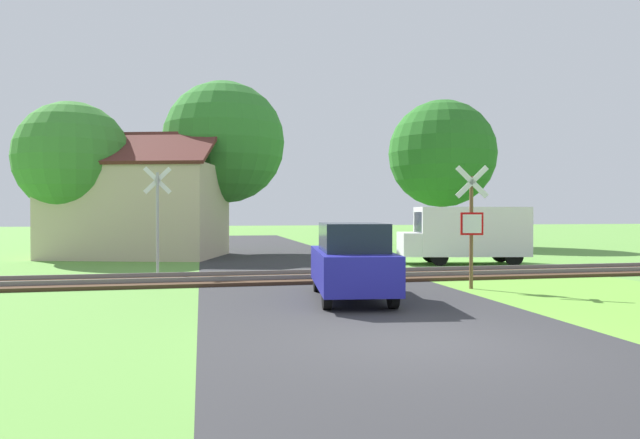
% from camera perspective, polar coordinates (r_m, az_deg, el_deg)
% --- Properties ---
extents(ground_plane, '(160.00, 160.00, 0.00)m').
position_cam_1_polar(ground_plane, '(9.29, 9.19, -11.88)').
color(ground_plane, '#5B933D').
extents(road_asphalt, '(6.64, 80.00, 0.01)m').
position_cam_1_polar(road_asphalt, '(11.15, 5.45, -9.75)').
color(road_asphalt, '#2D2D30').
rests_on(road_asphalt, ground).
extents(rail_track, '(60.00, 2.60, 0.22)m').
position_cam_1_polar(rail_track, '(17.38, -0.94, -5.80)').
color(rail_track, '#422D1E').
rests_on(rail_track, ground).
extents(stop_sign_near, '(0.86, 0.23, 3.27)m').
position_cam_1_polar(stop_sign_near, '(15.58, 14.92, -0.19)').
color(stop_sign_near, brown).
rests_on(stop_sign_near, ground).
extents(crossing_sign_far, '(0.88, 0.13, 3.49)m').
position_cam_1_polar(crossing_sign_far, '(18.77, -15.95, 0.63)').
color(crossing_sign_far, '#9E9EA5').
rests_on(crossing_sign_far, ground).
extents(house, '(8.78, 7.23, 5.69)m').
position_cam_1_polar(house, '(27.26, -17.73, 1.06)').
color(house, '#C6B293').
rests_on(house, ground).
extents(tree_far, '(6.41, 6.41, 8.75)m').
position_cam_1_polar(tree_far, '(35.13, 12.11, 6.43)').
color(tree_far, '#513823').
rests_on(tree_far, ground).
extents(tree_center, '(5.99, 5.99, 8.48)m').
position_cam_1_polar(tree_center, '(28.79, -9.58, 7.59)').
color(tree_center, '#513823').
rests_on(tree_center, ground).
extents(tree_left, '(4.93, 4.93, 6.88)m').
position_cam_1_polar(tree_left, '(27.38, -23.50, 5.62)').
color(tree_left, '#513823').
rests_on(tree_left, ground).
extents(mail_truck, '(5.16, 2.74, 2.24)m').
position_cam_1_polar(mail_truck, '(23.15, 14.44, -1.27)').
color(mail_truck, white).
rests_on(mail_truck, ground).
extents(parked_car, '(2.13, 4.18, 1.78)m').
position_cam_1_polar(parked_car, '(13.29, 3.19, -4.18)').
color(parked_car, navy).
rests_on(parked_car, ground).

